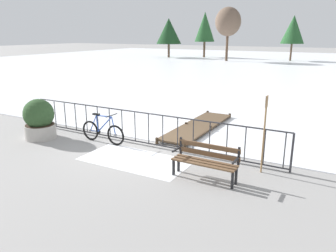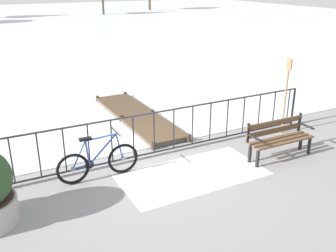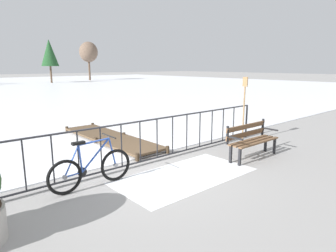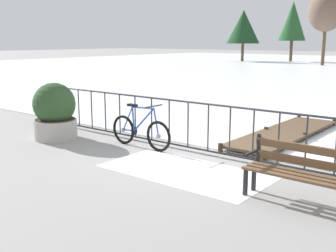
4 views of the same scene
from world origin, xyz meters
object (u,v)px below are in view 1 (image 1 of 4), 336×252
(park_bench, at_px, (206,159))
(planter_with_shrub, at_px, (39,120))
(oar_upright, at_px, (264,130))
(bicycle_near_railing, at_px, (103,132))

(park_bench, height_order, planter_with_shrub, planter_with_shrub)
(park_bench, relative_size, planter_with_shrub, 1.20)
(oar_upright, bearing_deg, planter_with_shrub, -174.01)
(bicycle_near_railing, xyz_separation_m, oar_upright, (5.06, 0.11, 0.77))
(bicycle_near_railing, relative_size, park_bench, 1.07)
(oar_upright, bearing_deg, park_bench, -137.51)
(bicycle_near_railing, distance_m, oar_upright, 5.12)
(bicycle_near_railing, xyz_separation_m, park_bench, (3.95, -0.90, 0.14))
(bicycle_near_railing, relative_size, planter_with_shrub, 1.28)
(park_bench, bearing_deg, bicycle_near_railing, 167.11)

